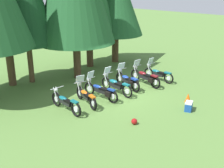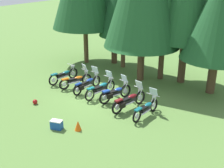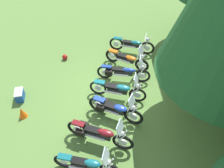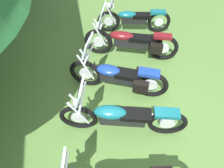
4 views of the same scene
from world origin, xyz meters
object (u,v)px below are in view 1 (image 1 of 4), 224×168
(motorcycle_5, at_px, (145,77))
(motorcycle_2, at_px, (101,90))
(traffic_cone, at_px, (188,98))
(motorcycle_4, at_px, (128,80))
(picnic_cooler, at_px, (189,106))
(motorcycle_0, at_px, (66,102))
(dropped_helmet, at_px, (134,121))
(motorcycle_6, at_px, (158,74))
(motorcycle_1, at_px, (86,96))
(motorcycle_3, at_px, (116,85))

(motorcycle_5, bearing_deg, motorcycle_2, 92.36)
(motorcycle_5, relative_size, traffic_cone, 5.05)
(motorcycle_4, relative_size, traffic_cone, 4.52)
(picnic_cooler, bearing_deg, motorcycle_4, 82.89)
(motorcycle_0, relative_size, dropped_helmet, 8.74)
(motorcycle_6, distance_m, traffic_cone, 3.51)
(motorcycle_6, bearing_deg, motorcycle_1, 85.33)
(motorcycle_1, height_order, motorcycle_3, motorcycle_3)
(motorcycle_1, relative_size, traffic_cone, 4.50)
(motorcycle_2, bearing_deg, motorcycle_0, 84.32)
(motorcycle_2, xyz_separation_m, picnic_cooler, (1.63, -4.17, -0.25))
(traffic_cone, bearing_deg, motorcycle_0, 139.68)
(motorcycle_4, relative_size, dropped_helmet, 8.10)
(motorcycle_3, xyz_separation_m, motorcycle_4, (1.02, -0.05, -0.01))
(motorcycle_1, xyz_separation_m, motorcycle_6, (5.41, -0.89, 0.01))
(motorcycle_4, xyz_separation_m, motorcycle_5, (1.16, -0.43, 0.01))
(traffic_cone, bearing_deg, motorcycle_1, 132.51)
(motorcycle_4, bearing_deg, motorcycle_6, -88.39)
(motorcycle_0, bearing_deg, motorcycle_6, -92.16)
(traffic_cone, bearing_deg, motorcycle_5, 76.20)
(motorcycle_2, bearing_deg, motorcycle_1, 84.48)
(motorcycle_5, bearing_deg, motorcycle_0, 93.19)
(motorcycle_3, relative_size, motorcycle_5, 0.99)
(motorcycle_0, xyz_separation_m, motorcycle_2, (2.18, -0.30, 0.02))
(motorcycle_1, bearing_deg, motorcycle_0, 102.23)
(motorcycle_6, distance_m, dropped_helmet, 6.05)
(picnic_cooler, relative_size, traffic_cone, 1.27)
(dropped_helmet, bearing_deg, motorcycle_4, 40.76)
(dropped_helmet, bearing_deg, motorcycle_3, 51.67)
(motorcycle_5, relative_size, picnic_cooler, 3.98)
(motorcycle_2, distance_m, motorcycle_5, 3.35)
(motorcycle_6, bearing_deg, motorcycle_4, 79.56)
(motorcycle_2, xyz_separation_m, traffic_cone, (2.53, -3.70, -0.23))
(motorcycle_2, relative_size, motorcycle_3, 1.00)
(motorcycle_0, bearing_deg, traffic_cone, -123.42)
(motorcycle_5, xyz_separation_m, picnic_cooler, (-1.66, -3.60, -0.28))
(motorcycle_3, xyz_separation_m, dropped_helmet, (-2.30, -2.91, -0.36))
(dropped_helmet, bearing_deg, motorcycle_5, 28.51)
(motorcycle_3, bearing_deg, motorcycle_6, -93.66)
(motorcycle_2, height_order, motorcycle_6, motorcycle_2)
(motorcycle_0, distance_m, motorcycle_2, 2.20)
(motorcycle_0, xyz_separation_m, picnic_cooler, (3.82, -4.47, -0.24))
(motorcycle_5, height_order, dropped_helmet, motorcycle_5)
(dropped_helmet, bearing_deg, motorcycle_1, 86.37)
(motorcycle_1, distance_m, motorcycle_6, 5.48)
(motorcycle_2, xyz_separation_m, motorcycle_6, (4.43, -0.76, -0.01))
(motorcycle_2, height_order, traffic_cone, motorcycle_2)
(motorcycle_5, height_order, picnic_cooler, motorcycle_5)
(motorcycle_1, distance_m, motorcycle_4, 3.14)
(motorcycle_6, height_order, dropped_helmet, motorcycle_6)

